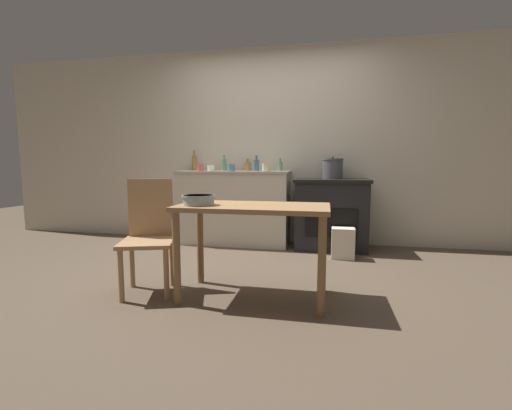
{
  "coord_description": "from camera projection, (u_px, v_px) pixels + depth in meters",
  "views": [
    {
      "loc": [
        0.7,
        -2.98,
        1.01
      ],
      "look_at": [
        0.0,
        0.41,
        0.62
      ],
      "focal_mm": 24.0,
      "sensor_mm": 36.0,
      "label": 1
    }
  ],
  "objects": [
    {
      "name": "cup_mid_right",
      "position": [
        266.0,
        167.0,
        4.18
      ],
      "size": [
        0.09,
        0.09,
        0.1
      ],
      "primitive_type": "cylinder",
      "color": "beige",
      "rests_on": "counter_cabinet"
    },
    {
      "name": "chair",
      "position": [
        149.0,
        233.0,
        2.76
      ],
      "size": [
        0.5,
        0.5,
        0.91
      ],
      "rotation": [
        0.0,
        0.0,
        0.31
      ],
      "color": "#A87F56",
      "rests_on": "ground_plane"
    },
    {
      "name": "bottle_mid_left",
      "position": [
        194.0,
        163.0,
        4.67
      ],
      "size": [
        0.06,
        0.06,
        0.28
      ],
      "color": "olive",
      "rests_on": "counter_cabinet"
    },
    {
      "name": "bottle_center_left",
      "position": [
        247.0,
        166.0,
        4.5
      ],
      "size": [
        0.08,
        0.08,
        0.16
      ],
      "color": "olive",
      "rests_on": "counter_cabinet"
    },
    {
      "name": "cup_right",
      "position": [
        231.0,
        168.0,
        4.27
      ],
      "size": [
        0.09,
        0.09,
        0.08
      ],
      "primitive_type": "cylinder",
      "color": "#4C6B99",
      "rests_on": "counter_cabinet"
    },
    {
      "name": "bottle_left",
      "position": [
        224.0,
        165.0,
        4.52
      ],
      "size": [
        0.06,
        0.06,
        0.21
      ],
      "color": "#517F5B",
      "rests_on": "counter_cabinet"
    },
    {
      "name": "counter_cabinet",
      "position": [
        234.0,
        207.0,
        4.46
      ],
      "size": [
        1.45,
        0.53,
        0.95
      ],
      "color": "beige",
      "rests_on": "ground_plane"
    },
    {
      "name": "cup_center_right",
      "position": [
        200.0,
        168.0,
        4.45
      ],
      "size": [
        0.09,
        0.09,
        0.09
      ],
      "primitive_type": "cylinder",
      "color": "#B74C42",
      "rests_on": "counter_cabinet"
    },
    {
      "name": "bottle_far_left",
      "position": [
        280.0,
        166.0,
        4.36
      ],
      "size": [
        0.06,
        0.06,
        0.16
      ],
      "color": "#517F5B",
      "rests_on": "counter_cabinet"
    },
    {
      "name": "stock_pot",
      "position": [
        333.0,
        169.0,
        4.17
      ],
      "size": [
        0.25,
        0.25,
        0.27
      ],
      "color": "#4C4C51",
      "rests_on": "stove"
    },
    {
      "name": "stove",
      "position": [
        331.0,
        214.0,
        4.19
      ],
      "size": [
        0.89,
        0.59,
        0.86
      ],
      "color": "black",
      "rests_on": "ground_plane"
    },
    {
      "name": "flour_sack",
      "position": [
        343.0,
        243.0,
        3.75
      ],
      "size": [
        0.25,
        0.17,
        0.34
      ],
      "primitive_type": "cube",
      "color": "beige",
      "rests_on": "ground_plane"
    },
    {
      "name": "work_table",
      "position": [
        253.0,
        220.0,
        2.59
      ],
      "size": [
        1.14,
        0.58,
        0.72
      ],
      "color": "#997047",
      "rests_on": "ground_plane"
    },
    {
      "name": "bottle_center",
      "position": [
        256.0,
        165.0,
        4.37
      ],
      "size": [
        0.07,
        0.07,
        0.2
      ],
      "color": "#3D5675",
      "rests_on": "counter_cabinet"
    },
    {
      "name": "mixing_bowl_large",
      "position": [
        199.0,
        199.0,
        2.56
      ],
      "size": [
        0.25,
        0.25,
        0.08
      ],
      "color": "#93A8B2",
      "rests_on": "work_table"
    },
    {
      "name": "wall_back",
      "position": [
        274.0,
        146.0,
        4.55
      ],
      "size": [
        8.0,
        0.07,
        2.55
      ],
      "color": "beige",
      "rests_on": "ground_plane"
    },
    {
      "name": "ground_plane",
      "position": [
        247.0,
        276.0,
        3.16
      ],
      "size": [
        14.0,
        14.0,
        0.0
      ],
      "primitive_type": "plane",
      "color": "brown"
    },
    {
      "name": "cup_far_right",
      "position": [
        211.0,
        168.0,
        4.43
      ],
      "size": [
        0.09,
        0.09,
        0.08
      ],
      "primitive_type": "cylinder",
      "color": "silver",
      "rests_on": "counter_cabinet"
    }
  ]
}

